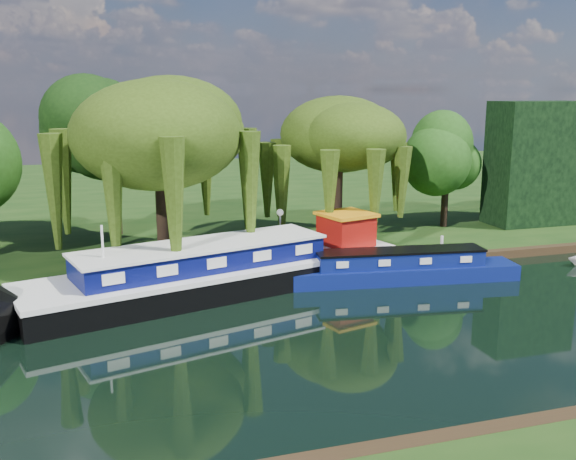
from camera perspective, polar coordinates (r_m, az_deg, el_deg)
name	(u,v)px	position (r m, az deg, el deg)	size (l,w,h in m)	color
ground	(345,335)	(24.88, 5.06, -9.29)	(120.00, 120.00, 0.00)	black
far_bank	(200,194)	(56.80, -7.86, 3.20)	(120.00, 52.00, 0.45)	black
dutch_barge	(226,270)	(29.99, -5.52, -3.56)	(18.83, 8.78, 3.88)	black
narrowboat	(400,269)	(31.78, 9.90, -3.44)	(11.84, 3.47, 1.70)	navy
willow_left	(160,136)	(32.70, -11.33, 8.20)	(7.43, 7.43, 8.91)	black
willow_right	(337,147)	(37.10, 4.40, 7.34)	(6.17, 6.17, 7.52)	black
tree_far_mid	(112,135)	(40.07, -15.38, 8.11)	(5.36, 5.36, 8.77)	black
tree_far_right	(447,159)	(42.37, 13.94, 6.19)	(3.91, 3.91, 6.40)	black
conifer_hedge	(536,163)	(45.25, 21.15, 5.56)	(6.00, 3.00, 8.00)	black
lamppost	(280,220)	(33.90, -0.71, 0.90)	(0.36, 0.36, 2.56)	silver
mooring_posts	(273,258)	(32.00, -1.37, -2.50)	(19.16, 0.16, 1.00)	silver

